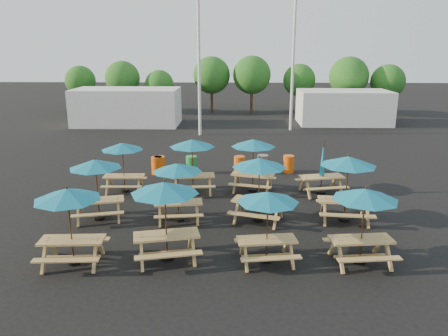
{
  "coord_description": "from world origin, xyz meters",
  "views": [
    {
      "loc": [
        0.46,
        -15.81,
        5.93
      ],
      "look_at": [
        0.0,
        1.5,
        1.1
      ],
      "focal_mm": 35.0,
      "sensor_mm": 36.0,
      "label": 1
    }
  ],
  "objects_px": {
    "picnic_unit_4": "(177,171)",
    "picnic_unit_9": "(365,199)",
    "picnic_unit_8": "(253,147)",
    "picnic_unit_7": "(259,167)",
    "waste_bin_0": "(157,165)",
    "waste_bin_3": "(239,165)",
    "picnic_unit_11": "(322,172)",
    "picnic_unit_6": "(268,202)",
    "picnic_unit_10": "(348,166)",
    "waste_bin_5": "(289,164)",
    "picnic_unit_5": "(192,147)",
    "waste_bin_1": "(160,165)",
    "waste_bin_4": "(263,164)",
    "picnic_unit_0": "(68,199)",
    "picnic_unit_2": "(122,150)",
    "picnic_unit_3": "(165,193)",
    "waste_bin_2": "(191,165)",
    "picnic_unit_1": "(96,168)"
  },
  "relations": [
    {
      "from": "picnic_unit_9",
      "to": "waste_bin_3",
      "type": "xyz_separation_m",
      "value": [
        -3.35,
        8.99,
        -1.48
      ]
    },
    {
      "from": "waste_bin_2",
      "to": "waste_bin_3",
      "type": "xyz_separation_m",
      "value": [
        2.32,
        0.04,
        0.0
      ]
    },
    {
      "from": "waste_bin_3",
      "to": "waste_bin_2",
      "type": "bearing_deg",
      "value": -179.0
    },
    {
      "from": "waste_bin_4",
      "to": "picnic_unit_4",
      "type": "bearing_deg",
      "value": -117.75
    },
    {
      "from": "picnic_unit_1",
      "to": "picnic_unit_4",
      "type": "distance_m",
      "value": 2.84
    },
    {
      "from": "picnic_unit_0",
      "to": "picnic_unit_7",
      "type": "bearing_deg",
      "value": 27.88
    },
    {
      "from": "picnic_unit_8",
      "to": "waste_bin_2",
      "type": "bearing_deg",
      "value": 151.19
    },
    {
      "from": "picnic_unit_1",
      "to": "picnic_unit_9",
      "type": "height_order",
      "value": "picnic_unit_9"
    },
    {
      "from": "picnic_unit_9",
      "to": "picnic_unit_3",
      "type": "bearing_deg",
      "value": 173.1
    },
    {
      "from": "picnic_unit_6",
      "to": "waste_bin_0",
      "type": "height_order",
      "value": "picnic_unit_6"
    },
    {
      "from": "picnic_unit_10",
      "to": "waste_bin_1",
      "type": "relative_size",
      "value": 2.79
    },
    {
      "from": "picnic_unit_4",
      "to": "picnic_unit_6",
      "type": "height_order",
      "value": "picnic_unit_6"
    },
    {
      "from": "picnic_unit_6",
      "to": "picnic_unit_10",
      "type": "relative_size",
      "value": 0.9
    },
    {
      "from": "picnic_unit_0",
      "to": "picnic_unit_8",
      "type": "xyz_separation_m",
      "value": [
        5.29,
        6.57,
        0.01
      ]
    },
    {
      "from": "waste_bin_2",
      "to": "picnic_unit_0",
      "type": "bearing_deg",
      "value": -104.74
    },
    {
      "from": "picnic_unit_8",
      "to": "picnic_unit_11",
      "type": "xyz_separation_m",
      "value": [
        2.84,
        -0.25,
        -1.0
      ]
    },
    {
      "from": "picnic_unit_5",
      "to": "waste_bin_3",
      "type": "bearing_deg",
      "value": 50.09
    },
    {
      "from": "picnic_unit_9",
      "to": "waste_bin_4",
      "type": "bearing_deg",
      "value": 97.11
    },
    {
      "from": "waste_bin_0",
      "to": "waste_bin_3",
      "type": "height_order",
      "value": "same"
    },
    {
      "from": "picnic_unit_6",
      "to": "picnic_unit_10",
      "type": "xyz_separation_m",
      "value": [
        2.95,
        3.13,
        0.2
      ]
    },
    {
      "from": "picnic_unit_7",
      "to": "waste_bin_3",
      "type": "distance_m",
      "value": 6.21
    },
    {
      "from": "picnic_unit_7",
      "to": "picnic_unit_9",
      "type": "relative_size",
      "value": 1.05
    },
    {
      "from": "picnic_unit_7",
      "to": "picnic_unit_8",
      "type": "relative_size",
      "value": 1.03
    },
    {
      "from": "picnic_unit_8",
      "to": "picnic_unit_7",
      "type": "bearing_deg",
      "value": -74.61
    },
    {
      "from": "picnic_unit_8",
      "to": "waste_bin_2",
      "type": "relative_size",
      "value": 2.68
    },
    {
      "from": "picnic_unit_3",
      "to": "picnic_unit_0",
      "type": "bearing_deg",
      "value": 174.18
    },
    {
      "from": "picnic_unit_0",
      "to": "waste_bin_5",
      "type": "height_order",
      "value": "picnic_unit_0"
    },
    {
      "from": "waste_bin_5",
      "to": "picnic_unit_11",
      "type": "bearing_deg",
      "value": -72.56
    },
    {
      "from": "picnic_unit_5",
      "to": "waste_bin_3",
      "type": "distance_m",
      "value": 3.85
    },
    {
      "from": "waste_bin_1",
      "to": "waste_bin_0",
      "type": "bearing_deg",
      "value": -149.4
    },
    {
      "from": "picnic_unit_4",
      "to": "picnic_unit_9",
      "type": "distance_m",
      "value": 6.26
    },
    {
      "from": "picnic_unit_0",
      "to": "waste_bin_3",
      "type": "xyz_separation_m",
      "value": [
        4.74,
        9.26,
        -1.5
      ]
    },
    {
      "from": "picnic_unit_8",
      "to": "waste_bin_1",
      "type": "xyz_separation_m",
      "value": [
        -4.39,
        2.56,
        -1.52
      ]
    },
    {
      "from": "picnic_unit_4",
      "to": "waste_bin_4",
      "type": "distance_m",
      "value": 7.25
    },
    {
      "from": "picnic_unit_7",
      "to": "waste_bin_1",
      "type": "bearing_deg",
      "value": 145.15
    },
    {
      "from": "picnic_unit_7",
      "to": "waste_bin_4",
      "type": "distance_m",
      "value": 6.45
    },
    {
      "from": "picnic_unit_1",
      "to": "picnic_unit_7",
      "type": "relative_size",
      "value": 0.95
    },
    {
      "from": "picnic_unit_3",
      "to": "picnic_unit_4",
      "type": "distance_m",
      "value": 2.9
    },
    {
      "from": "picnic_unit_10",
      "to": "waste_bin_5",
      "type": "relative_size",
      "value": 2.79
    },
    {
      "from": "waste_bin_1",
      "to": "waste_bin_2",
      "type": "xyz_separation_m",
      "value": [
        1.53,
        0.09,
        0.0
      ]
    },
    {
      "from": "picnic_unit_5",
      "to": "picnic_unit_11",
      "type": "distance_m",
      "value": 5.45
    },
    {
      "from": "picnic_unit_9",
      "to": "picnic_unit_2",
      "type": "bearing_deg",
      "value": 137.18
    },
    {
      "from": "waste_bin_4",
      "to": "picnic_unit_8",
      "type": "bearing_deg",
      "value": -101.43
    },
    {
      "from": "picnic_unit_9",
      "to": "picnic_unit_4",
      "type": "bearing_deg",
      "value": 145.57
    },
    {
      "from": "picnic_unit_6",
      "to": "waste_bin_5",
      "type": "relative_size",
      "value": 2.51
    },
    {
      "from": "picnic_unit_9",
      "to": "picnic_unit_11",
      "type": "relative_size",
      "value": 0.97
    },
    {
      "from": "waste_bin_0",
      "to": "picnic_unit_9",
      "type": "bearing_deg",
      "value": -50.24
    },
    {
      "from": "picnic_unit_0",
      "to": "waste_bin_1",
      "type": "xyz_separation_m",
      "value": [
        0.9,
        9.13,
        -1.5
      ]
    },
    {
      "from": "picnic_unit_5",
      "to": "waste_bin_1",
      "type": "bearing_deg",
      "value": 117.96
    },
    {
      "from": "picnic_unit_3",
      "to": "waste_bin_4",
      "type": "distance_m",
      "value": 9.89
    }
  ]
}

